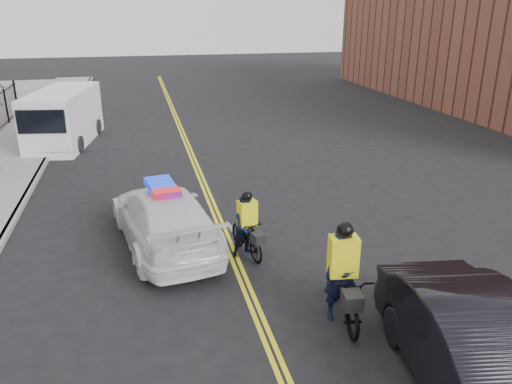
{
  "coord_description": "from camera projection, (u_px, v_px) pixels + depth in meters",
  "views": [
    {
      "loc": [
        -2.08,
        -10.09,
        6.04
      ],
      "look_at": [
        0.86,
        2.34,
        1.3
      ],
      "focal_mm": 35.0,
      "sensor_mm": 36.0,
      "label": 1
    }
  ],
  "objects": [
    {
      "name": "ground",
      "position": [
        243.0,
        280.0,
        11.75
      ],
      "size": [
        120.0,
        120.0,
        0.0
      ],
      "primitive_type": "plane",
      "color": "black",
      "rests_on": "ground"
    },
    {
      "name": "center_line_left",
      "position": [
        198.0,
        176.0,
        19.03
      ],
      "size": [
        0.1,
        60.0,
        0.01
      ],
      "primitive_type": "cube",
      "color": "yellow",
      "rests_on": "ground"
    },
    {
      "name": "center_line_right",
      "position": [
        202.0,
        175.0,
        19.07
      ],
      "size": [
        0.1,
        60.0,
        0.01
      ],
      "primitive_type": "cube",
      "color": "yellow",
      "rests_on": "ground"
    },
    {
      "name": "curb",
      "position": [
        32.0,
        186.0,
        17.73
      ],
      "size": [
        0.2,
        60.0,
        0.15
      ],
      "primitive_type": "cube",
      "color": "gray",
      "rests_on": "ground"
    },
    {
      "name": "police_cruiser",
      "position": [
        164.0,
        217.0,
        13.26
      ],
      "size": [
        3.1,
        5.72,
        1.73
      ],
      "rotation": [
        0.0,
        0.0,
        3.31
      ],
      "color": "white",
      "rests_on": "ground"
    },
    {
      "name": "dark_sedan",
      "position": [
        482.0,
        358.0,
        7.85
      ],
      "size": [
        2.49,
        5.37,
        1.71
      ],
      "primitive_type": "imported",
      "rotation": [
        0.0,
        0.0,
        -0.14
      ],
      "color": "black",
      "rests_on": "ground"
    },
    {
      "name": "cargo_van",
      "position": [
        63.0,
        119.0,
        23.06
      ],
      "size": [
        3.09,
        6.18,
        2.48
      ],
      "rotation": [
        0.0,
        0.0,
        -0.17
      ],
      "color": "white",
      "rests_on": "ground"
    },
    {
      "name": "cyclist_near",
      "position": [
        341.0,
        286.0,
        10.08
      ],
      "size": [
        1.05,
        2.27,
        2.15
      ],
      "rotation": [
        0.0,
        0.0,
        -0.14
      ],
      "color": "black",
      "rests_on": "ground"
    },
    {
      "name": "cyclist_far",
      "position": [
        247.0,
        230.0,
        12.75
      ],
      "size": [
        0.9,
        1.8,
        1.75
      ],
      "rotation": [
        0.0,
        0.0,
        0.24
      ],
      "color": "black",
      "rests_on": "ground"
    }
  ]
}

